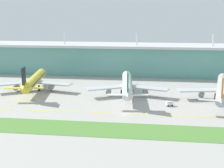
{
  "coord_description": "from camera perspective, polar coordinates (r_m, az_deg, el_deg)",
  "views": [
    {
      "loc": [
        13.09,
        -148.72,
        48.45
      ],
      "look_at": [
        -10.64,
        33.69,
        7.0
      ],
      "focal_mm": 51.79,
      "sensor_mm": 36.0,
      "label": 1
    }
  ],
  "objects": [
    {
      "name": "ground_plane",
      "position": [
        156.97,
        2.27,
        -5.29
      ],
      "size": [
        600.0,
        600.0,
        0.0
      ],
      "primitive_type": "plane",
      "color": "#A8A59E"
    },
    {
      "name": "terminal_building",
      "position": [
        253.99,
        4.39,
        4.39
      ],
      "size": [
        288.0,
        34.0,
        32.44
      ],
      "color": "#5B9E93",
      "rests_on": "ground"
    },
    {
      "name": "airliner_near",
      "position": [
        206.82,
        -13.61,
        0.62
      ],
      "size": [
        48.23,
        58.47,
        18.9
      ],
      "color": "yellow",
      "rests_on": "ground"
    },
    {
      "name": "airliner_middle",
      "position": [
        189.66,
        2.68,
        -0.11
      ],
      "size": [
        48.59,
        64.47,
        18.9
      ],
      "color": "silver",
      "rests_on": "ground"
    },
    {
      "name": "airliner_far",
      "position": [
        190.14,
        18.86,
        -0.76
      ],
      "size": [
        47.78,
        70.88,
        18.9
      ],
      "color": "#ADB2BC",
      "rests_on": "ground"
    },
    {
      "name": "taxiway_stripe_mid_west",
      "position": [
        164.23,
        -10.74,
        -4.68
      ],
      "size": [
        28.0,
        0.7,
        0.04
      ],
      "primitive_type": "cube",
      "color": "yellow",
      "rests_on": "ground"
    },
    {
      "name": "taxiway_stripe_centre",
      "position": [
        157.23,
        1.18,
        -5.25
      ],
      "size": [
        28.0,
        0.7,
        0.04
      ],
      "primitive_type": "cube",
      "color": "yellow",
      "rests_on": "ground"
    },
    {
      "name": "taxiway_stripe_mid_east",
      "position": [
        157.42,
        13.64,
        -5.59
      ],
      "size": [
        28.0,
        0.7,
        0.04
      ],
      "primitive_type": "cube",
      "color": "yellow",
      "rests_on": "ground"
    },
    {
      "name": "grass_verge",
      "position": [
        136.0,
        1.41,
        -8.15
      ],
      "size": [
        300.0,
        18.0,
        0.1
      ],
      "primitive_type": "cube",
      "color": "#518438",
      "rests_on": "ground"
    },
    {
      "name": "baggage_cart",
      "position": [
        171.72,
        10.1,
        -3.45
      ],
      "size": [
        4.02,
        3.38,
        2.48
      ],
      "color": "silver",
      "rests_on": "ground"
    }
  ]
}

